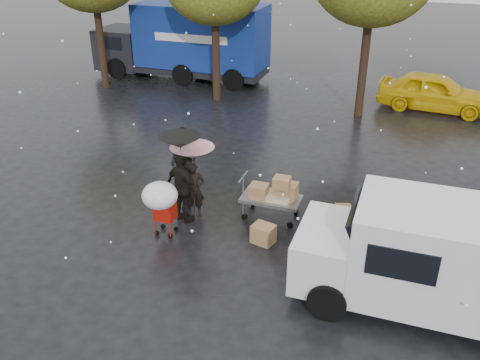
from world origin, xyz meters
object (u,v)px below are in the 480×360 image
(blue_truck, at_px, (186,42))
(person_black, at_px, (183,188))
(vendor_cart, at_px, (274,193))
(shopping_cart, at_px, (161,198))
(white_van, at_px, (436,258))
(yellow_taxi, at_px, (435,92))
(person_pink, at_px, (194,190))

(blue_truck, bearing_deg, person_black, -65.63)
(person_black, distance_m, vendor_cart, 2.29)
(person_black, xyz_separation_m, vendor_cart, (2.11, 0.87, -0.21))
(shopping_cart, xyz_separation_m, white_van, (6.04, -0.53, 0.10))
(person_black, xyz_separation_m, blue_truck, (-5.51, 12.16, 0.82))
(white_van, bearing_deg, yellow_taxi, 90.21)
(person_pink, height_order, vendor_cart, person_pink)
(white_van, distance_m, yellow_taxi, 12.56)
(shopping_cart, bearing_deg, person_black, 79.14)
(vendor_cart, bearing_deg, white_van, -30.70)
(person_pink, height_order, white_van, white_van)
(person_black, relative_size, shopping_cart, 1.28)
(shopping_cart, distance_m, blue_truck, 14.08)
(white_van, xyz_separation_m, blue_truck, (-11.39, 13.54, 0.60))
(person_pink, distance_m, yellow_taxi, 12.26)
(vendor_cart, relative_size, blue_truck, 0.18)
(person_pink, xyz_separation_m, blue_truck, (-5.66, 11.84, 1.01))
(shopping_cart, bearing_deg, yellow_taxi, 63.50)
(shopping_cart, height_order, blue_truck, blue_truck)
(shopping_cart, bearing_deg, person_pink, 74.87)
(yellow_taxi, bearing_deg, shopping_cart, 159.34)
(person_black, relative_size, white_van, 0.38)
(vendor_cart, relative_size, shopping_cart, 1.04)
(person_black, bearing_deg, person_pink, -89.63)
(white_van, bearing_deg, blue_truck, 130.07)
(vendor_cart, xyz_separation_m, shopping_cart, (-2.27, -1.71, 0.34))
(vendor_cart, height_order, yellow_taxi, yellow_taxi)
(shopping_cart, relative_size, blue_truck, 0.18)
(vendor_cart, relative_size, white_van, 0.31)
(person_pink, relative_size, vendor_cart, 0.98)
(yellow_taxi, bearing_deg, white_van, -173.95)
(shopping_cart, xyz_separation_m, blue_truck, (-5.35, 13.01, 0.69))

